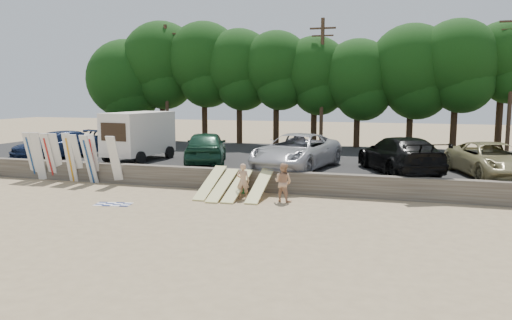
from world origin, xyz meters
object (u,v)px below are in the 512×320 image
object	(u,v)px
box_trailer	(139,133)
car_4	(492,160)
cooler	(242,189)
car_0	(57,145)
beachgoer_b	(283,182)
car_2	(296,152)
beachgoer_a	(243,181)
car_3	(399,155)
car_1	(206,147)

from	to	relation	value
box_trailer	car_4	bearing A→B (deg)	5.78
car_4	cooler	world-z (taller)	car_4
car_0	beachgoer_b	bearing A→B (deg)	4.56
cooler	car_2	bearing A→B (deg)	78.36
cooler	beachgoer_a	bearing A→B (deg)	-52.39
car_3	cooler	size ratio (longest dim) A/B	16.20
box_trailer	beachgoer_b	world-z (taller)	box_trailer
car_1	beachgoer_a	world-z (taller)	car_1
car_0	cooler	bearing A→B (deg)	6.64
beachgoer_b	car_4	bearing A→B (deg)	-134.01
car_1	car_4	size ratio (longest dim) A/B	0.93
box_trailer	car_1	world-z (taller)	box_trailer
box_trailer	car_1	xyz separation A→B (m)	(4.22, -0.08, -0.65)
car_0	car_4	bearing A→B (deg)	22.47
beachgoer_a	beachgoer_b	xyz separation A→B (m)	(1.82, -0.07, 0.05)
car_0	beachgoer_b	size ratio (longest dim) A/B	3.31
beachgoer_b	cooler	distance (m)	2.67
car_4	beachgoer_b	distance (m)	10.10
car_1	car_3	distance (m)	10.31
box_trailer	car_4	distance (m)	18.69
car_3	beachgoer_b	distance (m)	6.77
beachgoer_a	cooler	bearing A→B (deg)	-74.10
car_0	cooler	world-z (taller)	car_0
car_2	beachgoer_a	size ratio (longest dim) A/B	4.19
beachgoer_a	cooler	world-z (taller)	beachgoer_a
car_1	car_0	bearing A→B (deg)	-16.80
car_0	beachgoer_a	world-z (taller)	car_0
box_trailer	beachgoer_a	distance (m)	9.73
beachgoer_b	cooler	bearing A→B (deg)	-12.03
beachgoer_a	car_0	bearing A→B (deg)	-24.92
beachgoer_a	car_2	bearing A→B (deg)	-111.86
car_4	cooler	distance (m)	11.73
beachgoer_a	beachgoer_b	distance (m)	1.82
box_trailer	car_0	distance (m)	5.39
box_trailer	car_0	bearing A→B (deg)	-168.70
car_1	cooler	bearing A→B (deg)	111.87
car_2	car_4	distance (m)	9.23
car_4	car_0	bearing A→B (deg)	164.39
box_trailer	car_1	distance (m)	4.27
box_trailer	beachgoer_a	world-z (taller)	box_trailer
box_trailer	car_3	xyz separation A→B (m)	(14.52, -0.40, -0.66)
car_2	car_4	world-z (taller)	car_2
car_1	car_4	distance (m)	14.45
car_1	cooler	xyz separation A→B (m)	(3.40, -3.96, -1.45)
car_2	car_1	bearing A→B (deg)	-175.35
car_0	beachgoer_b	distance (m)	15.99
car_1	car_2	bearing A→B (deg)	155.16
car_2	cooler	bearing A→B (deg)	-107.43
car_1	beachgoer_a	bearing A→B (deg)	108.12
car_1	car_3	bearing A→B (deg)	159.43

